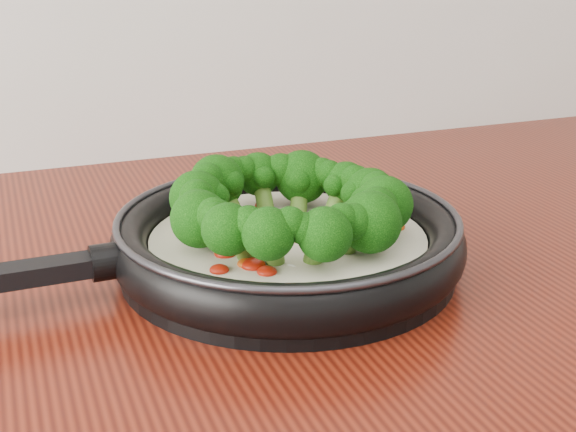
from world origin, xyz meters
name	(u,v)px	position (x,y,z in m)	size (l,w,h in m)	color
skillet	(285,232)	(-0.15, 1.10, 0.94)	(0.48, 0.31, 0.09)	black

